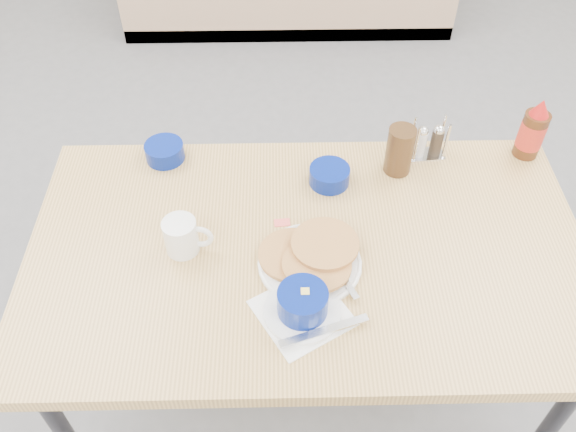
{
  "coord_description": "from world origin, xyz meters",
  "views": [
    {
      "loc": [
        -0.07,
        -0.72,
        1.93
      ],
      "look_at": [
        -0.05,
        0.3,
        0.82
      ],
      "focal_mm": 38.0,
      "sensor_mm": 36.0,
      "label": 1
    }
  ],
  "objects_px": {
    "grits_setting": "(303,305)",
    "syrup_bottle": "(532,131)",
    "dining_table": "(307,263)",
    "coffee_mug": "(183,236)",
    "condiment_caddy": "(428,143)",
    "amber_tumbler": "(400,150)",
    "butter_bowl": "(329,176)",
    "pancake_plate": "(311,259)",
    "creamer_bowl": "(165,152)"
  },
  "relations": [
    {
      "from": "pancake_plate",
      "to": "butter_bowl",
      "type": "relative_size",
      "value": 2.27
    },
    {
      "from": "creamer_bowl",
      "to": "condiment_caddy",
      "type": "distance_m",
      "value": 0.75
    },
    {
      "from": "dining_table",
      "to": "grits_setting",
      "type": "bearing_deg",
      "value": -95.73
    },
    {
      "from": "dining_table",
      "to": "pancake_plate",
      "type": "height_order",
      "value": "pancake_plate"
    },
    {
      "from": "pancake_plate",
      "to": "butter_bowl",
      "type": "height_order",
      "value": "butter_bowl"
    },
    {
      "from": "grits_setting",
      "to": "coffee_mug",
      "type": "bearing_deg",
      "value": 145.34
    },
    {
      "from": "dining_table",
      "to": "syrup_bottle",
      "type": "distance_m",
      "value": 0.74
    },
    {
      "from": "pancake_plate",
      "to": "dining_table",
      "type": "bearing_deg",
      "value": 95.76
    },
    {
      "from": "creamer_bowl",
      "to": "condiment_caddy",
      "type": "bearing_deg",
      "value": 0.0
    },
    {
      "from": "pancake_plate",
      "to": "grits_setting",
      "type": "height_order",
      "value": "grits_setting"
    },
    {
      "from": "grits_setting",
      "to": "syrup_bottle",
      "type": "height_order",
      "value": "syrup_bottle"
    },
    {
      "from": "butter_bowl",
      "to": "amber_tumbler",
      "type": "distance_m",
      "value": 0.2
    },
    {
      "from": "coffee_mug",
      "to": "amber_tumbler",
      "type": "distance_m",
      "value": 0.63
    },
    {
      "from": "pancake_plate",
      "to": "condiment_caddy",
      "type": "bearing_deg",
      "value": 48.15
    },
    {
      "from": "pancake_plate",
      "to": "coffee_mug",
      "type": "relative_size",
      "value": 2.04
    },
    {
      "from": "butter_bowl",
      "to": "syrup_bottle",
      "type": "height_order",
      "value": "syrup_bottle"
    },
    {
      "from": "pancake_plate",
      "to": "amber_tumbler",
      "type": "distance_m",
      "value": 0.42
    },
    {
      "from": "pancake_plate",
      "to": "amber_tumbler",
      "type": "height_order",
      "value": "amber_tumbler"
    },
    {
      "from": "creamer_bowl",
      "to": "butter_bowl",
      "type": "bearing_deg",
      "value": -13.14
    },
    {
      "from": "butter_bowl",
      "to": "dining_table",
      "type": "bearing_deg",
      "value": -106.45
    },
    {
      "from": "coffee_mug",
      "to": "butter_bowl",
      "type": "height_order",
      "value": "coffee_mug"
    },
    {
      "from": "butter_bowl",
      "to": "amber_tumbler",
      "type": "bearing_deg",
      "value": 13.84
    },
    {
      "from": "dining_table",
      "to": "condiment_caddy",
      "type": "distance_m",
      "value": 0.5
    },
    {
      "from": "dining_table",
      "to": "coffee_mug",
      "type": "distance_m",
      "value": 0.32
    },
    {
      "from": "coffee_mug",
      "to": "grits_setting",
      "type": "xyz_separation_m",
      "value": [
        0.29,
        -0.2,
        -0.02
      ]
    },
    {
      "from": "grits_setting",
      "to": "condiment_caddy",
      "type": "height_order",
      "value": "condiment_caddy"
    },
    {
      "from": "grits_setting",
      "to": "syrup_bottle",
      "type": "bearing_deg",
      "value": 39.07
    },
    {
      "from": "dining_table",
      "to": "condiment_caddy",
      "type": "height_order",
      "value": "condiment_caddy"
    },
    {
      "from": "dining_table",
      "to": "pancake_plate",
      "type": "bearing_deg",
      "value": -84.24
    },
    {
      "from": "pancake_plate",
      "to": "syrup_bottle",
      "type": "bearing_deg",
      "value": 31.61
    },
    {
      "from": "amber_tumbler",
      "to": "condiment_caddy",
      "type": "distance_m",
      "value": 0.12
    },
    {
      "from": "condiment_caddy",
      "to": "pancake_plate",
      "type": "bearing_deg",
      "value": -137.66
    },
    {
      "from": "syrup_bottle",
      "to": "amber_tumbler",
      "type": "bearing_deg",
      "value": -170.98
    },
    {
      "from": "pancake_plate",
      "to": "syrup_bottle",
      "type": "relative_size",
      "value": 1.33
    },
    {
      "from": "pancake_plate",
      "to": "condiment_caddy",
      "type": "xyz_separation_m",
      "value": [
        0.35,
        0.39,
        0.02
      ]
    },
    {
      "from": "amber_tumbler",
      "to": "syrup_bottle",
      "type": "xyz_separation_m",
      "value": [
        0.38,
        0.06,
        0.01
      ]
    },
    {
      "from": "syrup_bottle",
      "to": "creamer_bowl",
      "type": "bearing_deg",
      "value": -180.0
    },
    {
      "from": "grits_setting",
      "to": "condiment_caddy",
      "type": "relative_size",
      "value": 2.28
    },
    {
      "from": "syrup_bottle",
      "to": "butter_bowl",
      "type": "bearing_deg",
      "value": -169.34
    },
    {
      "from": "amber_tumbler",
      "to": "creamer_bowl",
      "type": "bearing_deg",
      "value": 174.74
    },
    {
      "from": "grits_setting",
      "to": "butter_bowl",
      "type": "relative_size",
      "value": 2.5
    },
    {
      "from": "pancake_plate",
      "to": "creamer_bowl",
      "type": "bearing_deg",
      "value": 135.47
    },
    {
      "from": "amber_tumbler",
      "to": "condiment_caddy",
      "type": "height_order",
      "value": "amber_tumbler"
    },
    {
      "from": "butter_bowl",
      "to": "grits_setting",
      "type": "bearing_deg",
      "value": -101.65
    },
    {
      "from": "creamer_bowl",
      "to": "syrup_bottle",
      "type": "relative_size",
      "value": 0.58
    },
    {
      "from": "coffee_mug",
      "to": "condiment_caddy",
      "type": "distance_m",
      "value": 0.74
    },
    {
      "from": "pancake_plate",
      "to": "amber_tumbler",
      "type": "relative_size",
      "value": 1.77
    },
    {
      "from": "grits_setting",
      "to": "syrup_bottle",
      "type": "xyz_separation_m",
      "value": [
        0.66,
        0.54,
        0.05
      ]
    },
    {
      "from": "dining_table",
      "to": "amber_tumbler",
      "type": "relative_size",
      "value": 9.9
    },
    {
      "from": "dining_table",
      "to": "amber_tumbler",
      "type": "height_order",
      "value": "amber_tumbler"
    }
  ]
}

